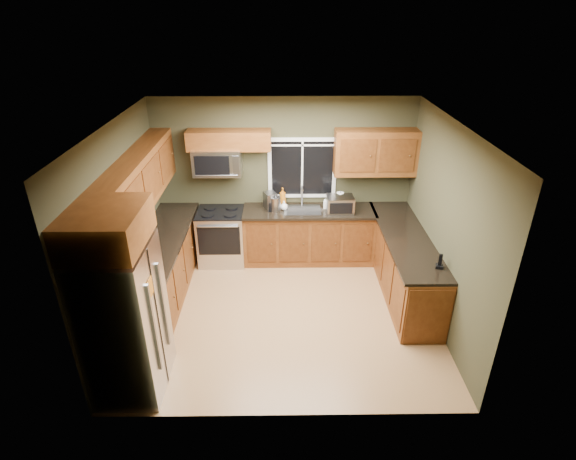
{
  "coord_description": "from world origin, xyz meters",
  "views": [
    {
      "loc": [
        -0.02,
        -5.2,
        3.99
      ],
      "look_at": [
        0.05,
        0.35,
        1.15
      ],
      "focal_mm": 28.0,
      "sensor_mm": 36.0,
      "label": 1
    }
  ],
  "objects_px": {
    "microwave": "(217,162)",
    "coffee_maker": "(270,202)",
    "toaster_oven": "(340,204)",
    "range": "(222,236)",
    "paper_towel_roll": "(340,200)",
    "cordless_phone": "(440,264)",
    "soap_bottle_b": "(327,202)",
    "soap_bottle_c": "(284,205)",
    "soap_bottle_a": "(283,196)",
    "kettle": "(276,203)",
    "refrigerator": "(125,321)"
  },
  "relations": [
    {
      "from": "coffee_maker",
      "to": "cordless_phone",
      "type": "bearing_deg",
      "value": -39.85
    },
    {
      "from": "paper_towel_roll",
      "to": "soap_bottle_b",
      "type": "bearing_deg",
      "value": -178.16
    },
    {
      "from": "kettle",
      "to": "soap_bottle_c",
      "type": "relative_size",
      "value": 1.97
    },
    {
      "from": "paper_towel_roll",
      "to": "soap_bottle_b",
      "type": "height_order",
      "value": "paper_towel_roll"
    },
    {
      "from": "refrigerator",
      "to": "soap_bottle_c",
      "type": "relative_size",
      "value": 11.96
    },
    {
      "from": "range",
      "to": "kettle",
      "type": "distance_m",
      "value": 1.1
    },
    {
      "from": "soap_bottle_a",
      "to": "soap_bottle_c",
      "type": "distance_m",
      "value": 0.21
    },
    {
      "from": "kettle",
      "to": "paper_towel_roll",
      "type": "xyz_separation_m",
      "value": [
        1.05,
        0.11,
        0.0
      ]
    },
    {
      "from": "refrigerator",
      "to": "cordless_phone",
      "type": "xyz_separation_m",
      "value": [
        3.72,
        0.97,
        0.1
      ]
    },
    {
      "from": "range",
      "to": "paper_towel_roll",
      "type": "relative_size",
      "value": 3.1
    },
    {
      "from": "paper_towel_roll",
      "to": "soap_bottle_c",
      "type": "height_order",
      "value": "paper_towel_roll"
    },
    {
      "from": "soap_bottle_a",
      "to": "soap_bottle_b",
      "type": "relative_size",
      "value": 1.44
    },
    {
      "from": "range",
      "to": "soap_bottle_c",
      "type": "distance_m",
      "value": 1.18
    },
    {
      "from": "kettle",
      "to": "paper_towel_roll",
      "type": "height_order",
      "value": "paper_towel_roll"
    },
    {
      "from": "cordless_phone",
      "to": "kettle",
      "type": "bearing_deg",
      "value": 140.02
    },
    {
      "from": "toaster_oven",
      "to": "kettle",
      "type": "distance_m",
      "value": 1.04
    },
    {
      "from": "microwave",
      "to": "soap_bottle_c",
      "type": "xyz_separation_m",
      "value": [
        1.05,
        -0.11,
        -0.71
      ]
    },
    {
      "from": "paper_towel_roll",
      "to": "soap_bottle_c",
      "type": "xyz_separation_m",
      "value": [
        -0.92,
        -0.05,
        -0.06
      ]
    },
    {
      "from": "coffee_maker",
      "to": "paper_towel_roll",
      "type": "height_order",
      "value": "paper_towel_roll"
    },
    {
      "from": "paper_towel_roll",
      "to": "cordless_phone",
      "type": "relative_size",
      "value": 1.52
    },
    {
      "from": "range",
      "to": "soap_bottle_c",
      "type": "relative_size",
      "value": 6.23
    },
    {
      "from": "microwave",
      "to": "toaster_oven",
      "type": "bearing_deg",
      "value": -6.18
    },
    {
      "from": "refrigerator",
      "to": "paper_towel_roll",
      "type": "relative_size",
      "value": 5.96
    },
    {
      "from": "coffee_maker",
      "to": "soap_bottle_a",
      "type": "xyz_separation_m",
      "value": [
        0.2,
        0.19,
        0.01
      ]
    },
    {
      "from": "coffee_maker",
      "to": "soap_bottle_c",
      "type": "height_order",
      "value": "coffee_maker"
    },
    {
      "from": "paper_towel_roll",
      "to": "soap_bottle_b",
      "type": "relative_size",
      "value": 1.45
    },
    {
      "from": "coffee_maker",
      "to": "kettle",
      "type": "distance_m",
      "value": 0.11
    },
    {
      "from": "cordless_phone",
      "to": "soap_bottle_b",
      "type": "bearing_deg",
      "value": 124.34
    },
    {
      "from": "range",
      "to": "soap_bottle_b",
      "type": "distance_m",
      "value": 1.84
    },
    {
      "from": "paper_towel_roll",
      "to": "toaster_oven",
      "type": "bearing_deg",
      "value": -95.95
    },
    {
      "from": "soap_bottle_a",
      "to": "soap_bottle_b",
      "type": "distance_m",
      "value": 0.74
    },
    {
      "from": "microwave",
      "to": "toaster_oven",
      "type": "height_order",
      "value": "microwave"
    },
    {
      "from": "coffee_maker",
      "to": "soap_bottle_b",
      "type": "relative_size",
      "value": 1.4
    },
    {
      "from": "toaster_oven",
      "to": "paper_towel_roll",
      "type": "height_order",
      "value": "paper_towel_roll"
    },
    {
      "from": "toaster_oven",
      "to": "soap_bottle_a",
      "type": "xyz_separation_m",
      "value": [
        -0.92,
        0.31,
        0.02
      ]
    },
    {
      "from": "microwave",
      "to": "coffee_maker",
      "type": "distance_m",
      "value": 1.06
    },
    {
      "from": "toaster_oven",
      "to": "soap_bottle_c",
      "type": "relative_size",
      "value": 2.9
    },
    {
      "from": "refrigerator",
      "to": "toaster_oven",
      "type": "bearing_deg",
      "value": 45.6
    },
    {
      "from": "range",
      "to": "coffee_maker",
      "type": "relative_size",
      "value": 3.22
    },
    {
      "from": "microwave",
      "to": "soap_bottle_a",
      "type": "bearing_deg",
      "value": 5.24
    },
    {
      "from": "paper_towel_roll",
      "to": "soap_bottle_b",
      "type": "distance_m",
      "value": 0.22
    },
    {
      "from": "paper_towel_roll",
      "to": "kettle",
      "type": "bearing_deg",
      "value": -174.31
    },
    {
      "from": "microwave",
      "to": "toaster_oven",
      "type": "relative_size",
      "value": 1.74
    },
    {
      "from": "refrigerator",
      "to": "microwave",
      "type": "bearing_deg",
      "value": 76.66
    },
    {
      "from": "toaster_oven",
      "to": "soap_bottle_c",
      "type": "height_order",
      "value": "toaster_oven"
    },
    {
      "from": "soap_bottle_a",
      "to": "soap_bottle_b",
      "type": "xyz_separation_m",
      "value": [
        0.72,
        -0.15,
        -0.05
      ]
    },
    {
      "from": "microwave",
      "to": "cordless_phone",
      "type": "distance_m",
      "value": 3.67
    },
    {
      "from": "range",
      "to": "cordless_phone",
      "type": "bearing_deg",
      "value": -30.67
    },
    {
      "from": "refrigerator",
      "to": "paper_towel_roll",
      "type": "distance_m",
      "value": 3.9
    },
    {
      "from": "coffee_maker",
      "to": "toaster_oven",
      "type": "bearing_deg",
      "value": -6.04
    }
  ]
}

